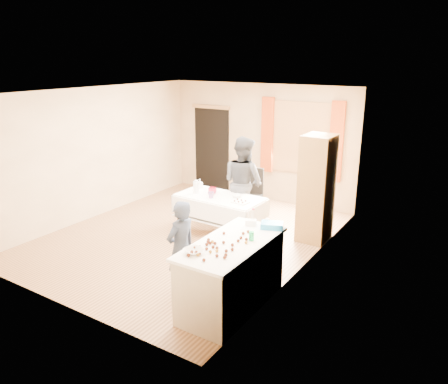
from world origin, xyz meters
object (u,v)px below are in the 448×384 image
Objects in this scene: cabinet at (316,189)px; party_table at (220,212)px; girl at (181,249)px; woman at (243,182)px; chair at (251,203)px; counter at (232,274)px.

cabinet is 1.17× the size of party_table.
cabinet is 1.40× the size of girl.
girl is at bearing -69.89° from party_table.
woman is (-1.41, -0.12, -0.07)m from cabinet.
woman is at bearing -174.98° from cabinet.
party_table is at bearing 95.29° from woman.
party_table is at bearing -153.64° from cabinet.
woman is (0.12, 0.63, 0.43)m from party_table.
girl is 0.77× the size of woman.
cabinet is at bearing 27.83° from party_table.
girl reaches higher than party_table.
chair is at bearing 166.78° from cabinet.
chair is 0.75m from woman.
counter is 0.78m from girl.
cabinet is 1.41m from woman.
chair is at bearing -64.03° from woman.
cabinet is 1.15× the size of counter.
chair is 0.58× the size of woman.
cabinet reaches higher than counter.
girl is at bearing -91.78° from chair.
cabinet is at bearing 170.61° from girl.
counter is 2.39m from party_table.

